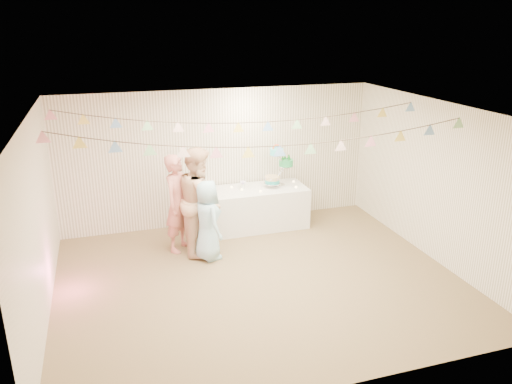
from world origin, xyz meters
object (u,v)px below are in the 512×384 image
object	(u,v)px
cake_stand	(279,168)
person_adult_b	(200,201)
table	(252,208)
person_adult_a	(178,203)
person_child	(207,220)

from	to	relation	value
cake_stand	person_adult_b	distance (m)	1.87
table	person_adult_a	distance (m)	1.64
table	cake_stand	xyz separation A→B (m)	(0.55, 0.05, 0.74)
cake_stand	person_child	distance (m)	2.01
person_adult_b	cake_stand	bearing A→B (deg)	-53.90
cake_stand	person_adult_b	size ratio (longest dim) A/B	0.41
person_child	table	bearing A→B (deg)	-59.30
cake_stand	person_adult_b	bearing A→B (deg)	-155.22
person_adult_b	person_child	world-z (taller)	person_adult_b
table	cake_stand	world-z (taller)	cake_stand
person_adult_a	person_adult_b	size ratio (longest dim) A/B	0.92
person_adult_a	person_adult_b	xyz separation A→B (m)	(0.34, -0.17, 0.07)
table	person_child	distance (m)	1.53
table	person_adult_b	bearing A→B (deg)	-147.34
person_adult_a	person_adult_b	world-z (taller)	person_adult_b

